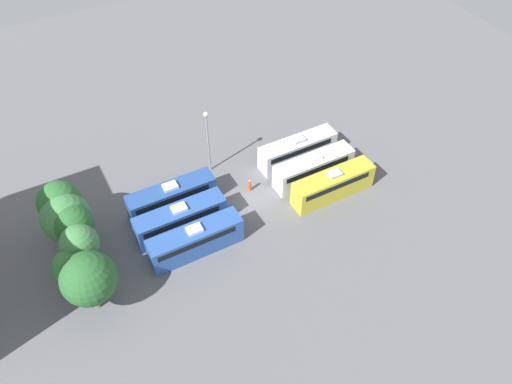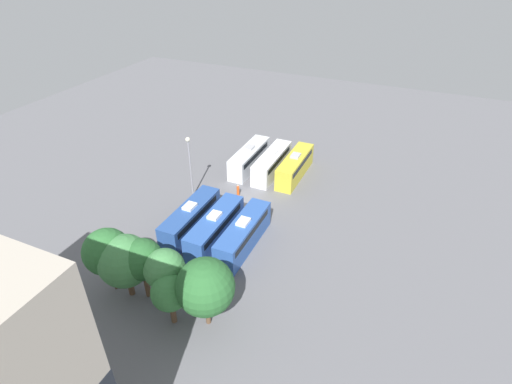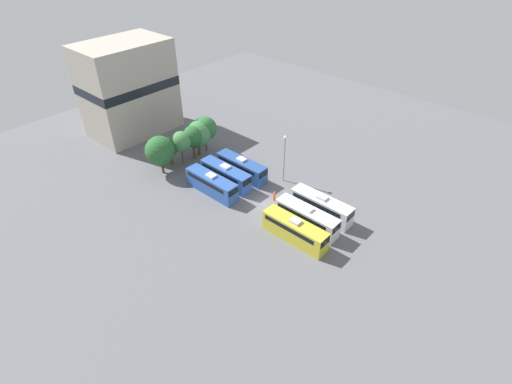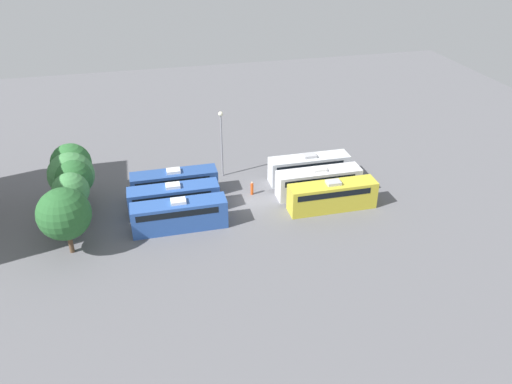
{
  "view_description": "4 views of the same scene",
  "coord_description": "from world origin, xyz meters",
  "views": [
    {
      "loc": [
        -35.63,
        18.93,
        42.62
      ],
      "look_at": [
        -1.86,
        0.44,
        3.42
      ],
      "focal_mm": 35.0,
      "sensor_mm": 36.0,
      "label": 1
    },
    {
      "loc": [
        -19.22,
        40.46,
        30.02
      ],
      "look_at": [
        -1.29,
        0.07,
        1.78
      ],
      "focal_mm": 28.0,
      "sensor_mm": 36.0,
      "label": 2
    },
    {
      "loc": [
        -39.45,
        -33.42,
        39.59
      ],
      "look_at": [
        -1.56,
        0.43,
        2.93
      ],
      "focal_mm": 28.0,
      "sensor_mm": 36.0,
      "label": 3
    },
    {
      "loc": [
        -49.29,
        11.26,
        30.69
      ],
      "look_at": [
        -1.29,
        -0.43,
        2.04
      ],
      "focal_mm": 35.0,
      "sensor_mm": 36.0,
      "label": 4
    }
  ],
  "objects": [
    {
      "name": "worker_person",
      "position": [
        1.73,
        -0.66,
        0.8
      ],
      "size": [
        0.36,
        0.36,
        1.73
      ],
      "color": "#CC4C19",
      "rests_on": "ground_plane"
    },
    {
      "name": "light_pole",
      "position": [
        7.34,
        1.91,
        5.87
      ],
      "size": [
        0.6,
        0.6,
        8.8
      ],
      "color": "gray",
      "rests_on": "ground_plane"
    },
    {
      "name": "bus_4",
      "position": [
        -0.02,
        8.86,
        1.78
      ],
      "size": [
        2.51,
        10.22,
        3.59
      ],
      "color": "#2D56A8",
      "rests_on": "ground_plane"
    },
    {
      "name": "bus_2",
      "position": [
        3.61,
        -8.49,
        1.78
      ],
      "size": [
        2.51,
        10.22,
        3.59
      ],
      "color": "silver",
      "rests_on": "ground_plane"
    },
    {
      "name": "bus_3",
      "position": [
        -3.53,
        8.62,
        1.78
      ],
      "size": [
        2.51,
        10.22,
        3.59
      ],
      "color": "#2D56A8",
      "rests_on": "ground_plane"
    },
    {
      "name": "tree_0",
      "position": [
        -5.24,
        19.75,
        4.55
      ],
      "size": [
        5.23,
        5.23,
        7.18
      ],
      "color": "brown",
      "rests_on": "ground_plane"
    },
    {
      "name": "bus_1",
      "position": [
        -0.12,
        -8.42,
        1.78
      ],
      "size": [
        2.51,
        10.22,
        3.59
      ],
      "color": "silver",
      "rests_on": "ground_plane"
    },
    {
      "name": "tree_2",
      "position": [
        -0.79,
        19.42,
        4.65
      ],
      "size": [
        3.82,
        3.82,
        6.58
      ],
      "color": "brown",
      "rests_on": "ground_plane"
    },
    {
      "name": "tree_5",
      "position": [
        5.46,
        19.82,
        4.83
      ],
      "size": [
        4.6,
        4.6,
        7.14
      ],
      "color": "brown",
      "rests_on": "ground_plane"
    },
    {
      "name": "bus_0",
      "position": [
        -3.6,
        -8.83,
        1.78
      ],
      "size": [
        2.51,
        10.22,
        3.59
      ],
      "color": "gold",
      "rests_on": "ground_plane"
    },
    {
      "name": "ground_plane",
      "position": [
        0.0,
        0.0,
        0.0
      ],
      "size": [
        116.83,
        116.83,
        0.0
      ],
      "primitive_type": "plane",
      "color": "slate"
    },
    {
      "name": "depot_building",
      "position": [
        1.36,
        37.76,
        9.36
      ],
      "size": [
        17.26,
        11.37,
        18.55
      ],
      "color": "#B2A899",
      "rests_on": "ground_plane"
    },
    {
      "name": "tree_4",
      "position": [
        3.5,
        19.76,
        4.32
      ],
      "size": [
        5.14,
        5.14,
        6.91
      ],
      "color": "brown",
      "rests_on": "ground_plane"
    },
    {
      "name": "tree_3",
      "position": [
        1.86,
        19.26,
        4.69
      ],
      "size": [
        4.02,
        4.02,
        6.74
      ],
      "color": "brown",
      "rests_on": "ground_plane"
    },
    {
      "name": "bus_5",
      "position": [
        3.53,
        8.45,
        1.78
      ],
      "size": [
        2.51,
        10.22,
        3.59
      ],
      "color": "#284C93",
      "rests_on": "ground_plane"
    },
    {
      "name": "tree_1",
      "position": [
        -2.26,
        20.92,
        3.69
      ],
      "size": [
        3.4,
        3.4,
        5.44
      ],
      "color": "brown",
      "rests_on": "ground_plane"
    }
  ]
}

